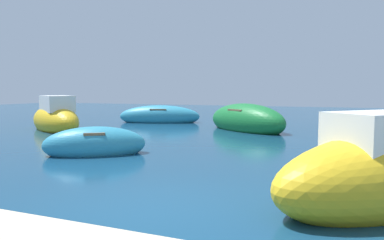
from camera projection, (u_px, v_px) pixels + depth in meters
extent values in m
plane|color=navy|center=(151.00, 210.00, 6.20)|extent=(80.00, 80.00, 0.00)
ellipsoid|color=#197233|center=(246.00, 121.00, 18.35)|extent=(5.33, 4.66, 1.75)
cube|color=brown|center=(246.00, 110.00, 18.31)|extent=(1.76, 1.87, 0.08)
ellipsoid|color=gold|center=(55.00, 121.00, 18.59)|extent=(5.27, 4.29, 1.64)
cube|color=white|center=(57.00, 104.00, 18.18)|extent=(2.42, 2.17, 0.81)
ellipsoid|color=teal|center=(160.00, 116.00, 22.74)|extent=(5.26, 3.00, 1.39)
cube|color=brown|center=(159.00, 109.00, 22.70)|extent=(1.33, 1.48, 0.08)
ellipsoid|color=teal|center=(95.00, 144.00, 11.52)|extent=(3.33, 2.88, 1.15)
cube|color=brown|center=(95.00, 132.00, 11.49)|extent=(1.11, 1.20, 0.08)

